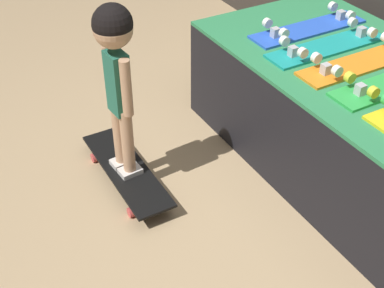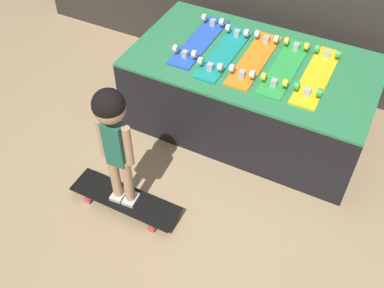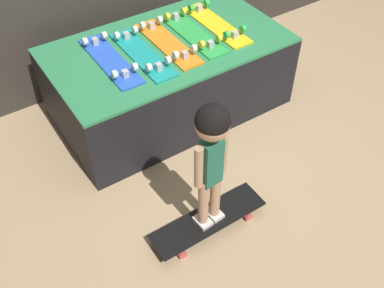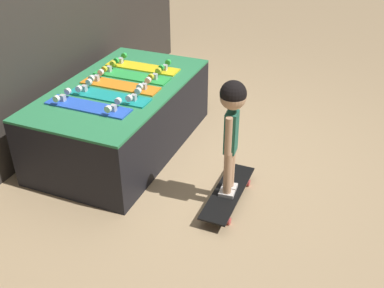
{
  "view_description": "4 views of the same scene",
  "coord_description": "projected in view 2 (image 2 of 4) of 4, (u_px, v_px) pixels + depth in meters",
  "views": [
    {
      "loc": [
        1.65,
        -1.28,
        1.89
      ],
      "look_at": [
        -0.19,
        -0.24,
        0.3
      ],
      "focal_mm": 50.0,
      "sensor_mm": 36.0,
      "label": 1
    },
    {
      "loc": [
        0.79,
        -1.91,
        2.48
      ],
      "look_at": [
        -0.12,
        -0.11,
        0.37
      ],
      "focal_mm": 42.0,
      "sensor_mm": 36.0,
      "label": 2
    },
    {
      "loc": [
        -1.4,
        -1.83,
        2.39
      ],
      "look_at": [
        -0.3,
        -0.16,
        0.38
      ],
      "focal_mm": 42.0,
      "sensor_mm": 36.0,
      "label": 3
    },
    {
      "loc": [
        -3.05,
        -1.3,
        2.19
      ],
      "look_at": [
        -0.3,
        -0.17,
        0.37
      ],
      "focal_mm": 42.0,
      "sensor_mm": 36.0,
      "label": 4
    }
  ],
  "objects": [
    {
      "name": "skateboard_teal_on_rack",
      "position": [
        224.0,
        52.0,
        3.21
      ],
      "size": [
        0.18,
        0.71,
        0.09
      ],
      "color": "teal",
      "rests_on": "display_rack"
    },
    {
      "name": "ground_plane",
      "position": [
        214.0,
        175.0,
        3.22
      ],
      "size": [
        16.0,
        16.0,
        0.0
      ],
      "primitive_type": "plane",
      "color": "tan"
    },
    {
      "name": "skateboard_blue_on_rack",
      "position": [
        200.0,
        40.0,
        3.32
      ],
      "size": [
        0.18,
        0.71,
        0.09
      ],
      "color": "blue",
      "rests_on": "display_rack"
    },
    {
      "name": "skateboard_green_on_rack",
      "position": [
        285.0,
        66.0,
        3.09
      ],
      "size": [
        0.18,
        0.71,
        0.09
      ],
      "color": "green",
      "rests_on": "display_rack"
    },
    {
      "name": "skateboard_yellow_on_rack",
      "position": [
        317.0,
        75.0,
        3.03
      ],
      "size": [
        0.18,
        0.71,
        0.09
      ],
      "color": "yellow",
      "rests_on": "display_rack"
    },
    {
      "name": "display_rack",
      "position": [
        251.0,
        93.0,
        3.39
      ],
      "size": [
        1.74,
        0.98,
        0.6
      ],
      "color": "black",
      "rests_on": "ground_plane"
    },
    {
      "name": "skateboard_orange_on_rack",
      "position": [
        254.0,
        58.0,
        3.16
      ],
      "size": [
        0.18,
        0.71,
        0.09
      ],
      "color": "orange",
      "rests_on": "display_rack"
    },
    {
      "name": "child",
      "position": [
        113.0,
        129.0,
        2.51
      ],
      "size": [
        0.22,
        0.18,
        0.91
      ],
      "rotation": [
        0.0,
        0.0,
        0.08
      ],
      "color": "silver",
      "rests_on": "skateboard_on_floor"
    },
    {
      "name": "skateboard_on_floor",
      "position": [
        125.0,
        199.0,
        2.98
      ],
      "size": [
        0.76,
        0.21,
        0.09
      ],
      "color": "black",
      "rests_on": "ground_plane"
    }
  ]
}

